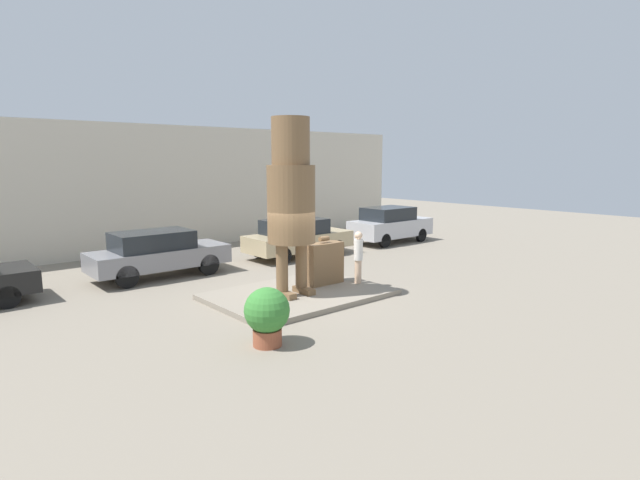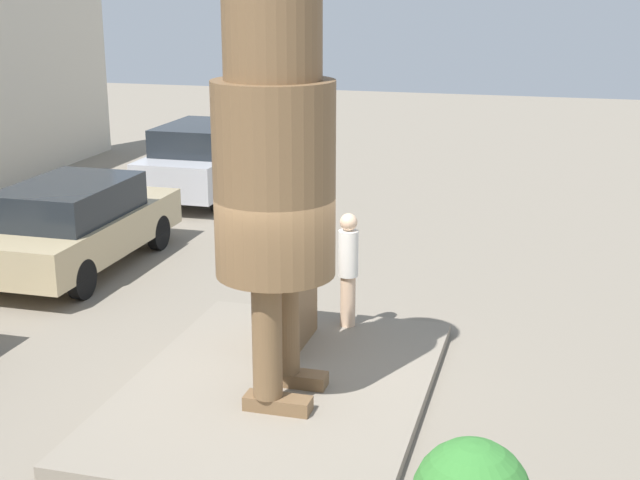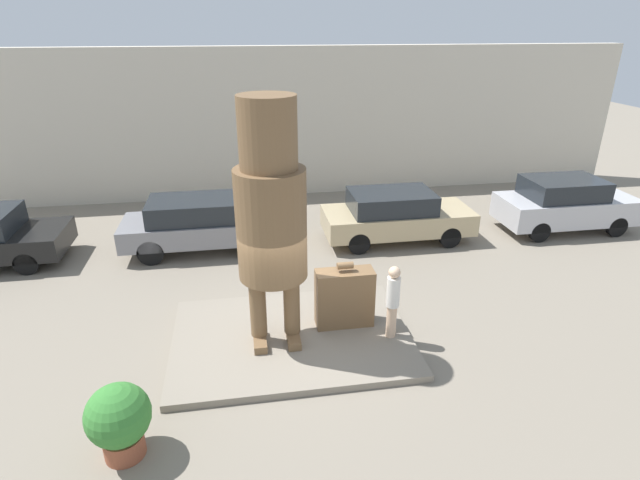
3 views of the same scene
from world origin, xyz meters
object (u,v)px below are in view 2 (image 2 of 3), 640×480
at_px(parked_car_silver, 205,159).
at_px(giant_suitcase, 287,298).
at_px(parked_car_tan, 76,223).
at_px(statue_figure, 274,151).
at_px(tourist, 348,265).

bearing_deg(parked_car_silver, giant_suitcase, -151.10).
xyz_separation_m(giant_suitcase, parked_car_tan, (2.52, 4.50, 0.02)).
distance_m(statue_figure, tourist, 3.08).
xyz_separation_m(tourist, parked_car_silver, (7.17, 5.04, -0.15)).
relative_size(giant_suitcase, parked_car_tan, 0.33).
xyz_separation_m(statue_figure, parked_car_silver, (9.52, 4.78, -2.13)).
bearing_deg(tourist, statue_figure, 173.66).
bearing_deg(parked_car_tan, tourist, -108.02).
xyz_separation_m(giant_suitcase, parked_car_silver, (8.03, 4.43, 0.09)).
bearing_deg(parked_car_silver, tourist, -144.87).
bearing_deg(statue_figure, giant_suitcase, 13.21).
bearing_deg(statue_figure, parked_car_silver, 26.67).
relative_size(tourist, parked_car_tan, 0.36).
bearing_deg(parked_car_silver, parked_car_tan, 179.27).
bearing_deg(tourist, parked_car_tan, 71.98).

